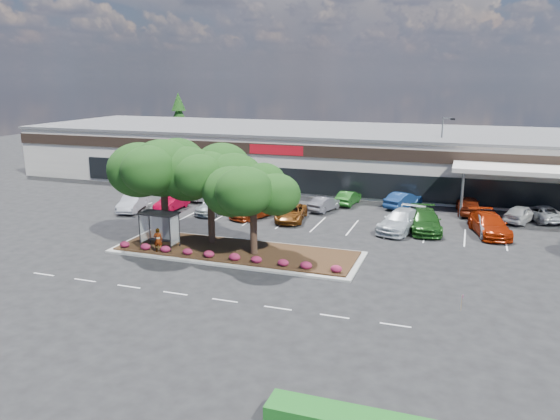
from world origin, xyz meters
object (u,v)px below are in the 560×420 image
(light_pole, at_px, (441,163))
(survey_stake, at_px, (462,300))
(car_0, at_px, (133,203))
(car_1, at_px, (172,202))

(light_pole, height_order, survey_stake, light_pole)
(car_0, height_order, car_1, car_0)
(car_0, xyz_separation_m, car_1, (3.32, 1.47, -0.05))
(survey_stake, xyz_separation_m, car_1, (-26.56, 14.98, 0.14))
(survey_stake, height_order, car_1, car_1)
(car_0, relative_size, car_1, 1.07)
(survey_stake, relative_size, car_0, 0.19)
(light_pole, relative_size, survey_stake, 9.15)
(car_0, distance_m, car_1, 3.64)
(light_pole, xyz_separation_m, car_1, (-23.65, -13.98, -2.94))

